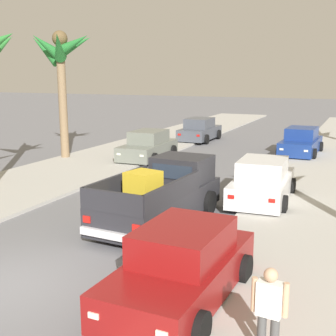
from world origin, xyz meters
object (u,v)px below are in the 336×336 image
Objects in this scene: car_left_mid at (182,267)px; palm_tree_right_mid at (61,58)px; car_right_far at (200,130)px; pedestrian at (269,310)px; car_left_near at (301,142)px; pickup_truck at (162,196)px; car_right_near at (148,146)px; car_right_mid at (262,182)px.

car_left_mid is 0.66× the size of palm_tree_right_mid.
pedestrian is (9.14, -22.32, 0.20)m from car_right_far.
car_left_near is 1.00× the size of car_left_mid.
car_left_mid is (2.42, -4.41, -0.09)m from pickup_truck.
car_left_mid is 2.71× the size of pedestrian.
car_right_near is 1.00× the size of car_left_mid.
car_left_near is at bearing 90.54° from car_left_mid.
palm_tree_right_mid is at bearing 160.48° from car_right_mid.
pedestrian reaches higher than car_left_mid.
pickup_truck is at bearing 127.37° from pedestrian.
pickup_truck is at bearing -124.53° from car_right_mid.
car_right_mid is 9.36m from pedestrian.
car_left_near is (2.26, 13.58, -0.09)m from pickup_truck.
pedestrian is (2.07, -9.13, 0.20)m from car_right_mid.
car_right_far is 11.06m from palm_tree_right_mid.
car_right_near is 17.38m from pedestrian.
car_right_far is 24.12m from pedestrian.
palm_tree_right_mid reaches higher than car_right_mid.
palm_tree_right_mid is at bearing -159.23° from car_right_near.
palm_tree_right_mid reaches higher than pedestrian.
car_right_mid is (2.32, 3.38, -0.09)m from pickup_truck.
car_left_mid is 0.99× the size of car_right_mid.
car_left_near is 0.66× the size of palm_tree_right_mid.
pedestrian reaches higher than car_right_near.
car_right_far is (-7.00, 2.99, 0.00)m from car_left_near.
pickup_truck reaches higher than car_left_near.
car_right_near is at bearing 118.64° from car_left_mid.
car_right_near is 6.30m from palm_tree_right_mid.
car_left_mid is at bearing -61.22° from pickup_truck.
palm_tree_right_mid reaches higher than car_left_near.
car_right_near is 1.00× the size of car_right_mid.
pedestrian is at bearing -77.22° from car_right_mid.
palm_tree_right_mid is at bearing 134.05° from car_left_mid.
pickup_truck is 4.10m from car_right_mid.
pedestrian is at bearing -83.69° from car_left_near.
car_left_mid is 17.02m from palm_tree_right_mid.
car_right_near is at bearing 20.77° from palm_tree_right_mid.
car_right_mid is 14.96m from car_right_far.
car_right_mid is at bearing -61.80° from car_right_far.
pedestrian is at bearing -57.78° from car_right_near.
pickup_truck is 1.23× the size of car_right_mid.
car_right_mid is at bearing -37.76° from car_right_near.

